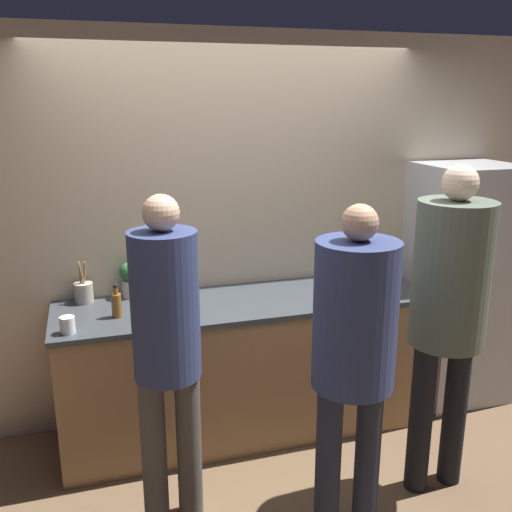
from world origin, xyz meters
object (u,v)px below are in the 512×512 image
refrigerator (460,283)px  fruit_bowl (163,296)px  utensil_crock (84,292)px  cup_black (394,274)px  person_center (354,341)px  bottle_amber (117,304)px  person_left (167,339)px  cup_white (67,325)px  potted_plant (130,278)px  person_right (449,298)px  bottle_red (367,284)px

refrigerator → fruit_bowl: size_ratio=6.03×
utensil_crock → cup_black: 2.12m
refrigerator → person_center: size_ratio=1.01×
refrigerator → bottle_amber: (-2.44, -0.10, 0.14)m
person_left → person_center: (0.85, -0.33, 0.02)m
person_left → fruit_bowl: 0.84m
fruit_bowl → bottle_amber: size_ratio=1.42×
person_center → fruit_bowl: 1.39m
person_left → person_center: 0.91m
bottle_amber → cup_white: bottle_amber is taller
fruit_bowl → person_left: bearing=-96.6°
person_center → utensil_crock: 1.79m
fruit_bowl → person_center: bearing=-57.1°
refrigerator → potted_plant: size_ratio=7.35×
refrigerator → person_right: person_right is taller
person_center → potted_plant: size_ratio=7.29×
bottle_red → person_left: bearing=-158.7°
refrigerator → person_center: (-1.39, -1.08, 0.19)m
person_right → fruit_bowl: 1.71m
utensil_crock → bottle_red: (1.75, -0.44, 0.02)m
person_right → cup_white: size_ratio=19.45×
refrigerator → person_left: 2.37m
person_center → person_right: person_right is taller
fruit_bowl → bottle_amber: 0.35m
refrigerator → fruit_bowl: refrigerator is taller
fruit_bowl → utensil_crock: 0.50m
cup_black → person_right: bearing=-104.1°
person_center → utensil_crock: person_center is taller
refrigerator → bottle_amber: bearing=-177.6°
refrigerator → person_right: size_ratio=0.93×
person_center → cup_black: bearing=52.5°
bottle_amber → potted_plant: size_ratio=0.86×
potted_plant → refrigerator: bearing=-5.6°
person_left → person_right: person_right is taller
bottle_red → potted_plant: bearing=162.8°
refrigerator → cup_white: size_ratio=18.16×
person_right → fruit_bowl: (-1.39, 0.99, -0.18)m
person_center → cup_black: (0.88, 1.15, -0.09)m
refrigerator → person_right: (-0.76, -0.91, 0.28)m
cup_white → person_right: bearing=-18.2°
refrigerator → bottle_amber: refrigerator is taller
person_right → cup_black: (0.25, 0.98, -0.18)m
person_left → utensil_crock: 1.04m
refrigerator → cup_black: bearing=172.7°
fruit_bowl → cup_white: size_ratio=3.01×
potted_plant → person_right: bearing=-35.9°
person_right → bottle_amber: (-1.68, 0.81, -0.14)m
person_left → bottle_red: person_left is taller
cup_black → bottle_amber: bearing=-175.1°
bottle_amber → person_right: bearing=-25.8°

